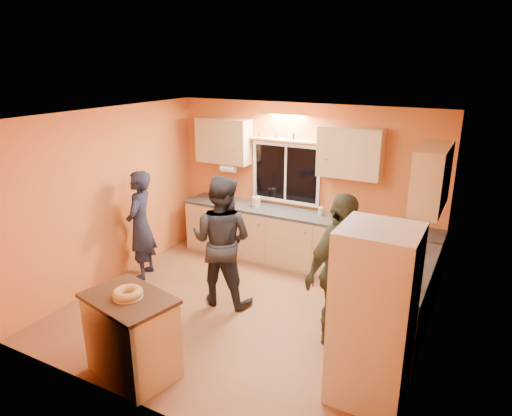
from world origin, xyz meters
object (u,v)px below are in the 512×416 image
Objects in this scene: island at (132,335)px; person_center at (222,241)px; person_left at (140,225)px; refrigerator at (373,316)px; person_right at (339,271)px.

person_center reaches higher than island.
person_center reaches higher than person_left.
person_left is (-1.49, 1.85, 0.38)m from island.
refrigerator is 3.92m from person_left.
refrigerator is 1.07× the size of person_left.
person_center is (1.51, -0.09, 0.07)m from person_left.
person_center is at bearing 66.60° from person_left.
person_left is 3.22m from person_right.
person_left is 0.91× the size of person_right.
person_center is at bearing 102.13° from island.
person_right is at bearing 55.13° from island.
refrigerator is at bearing -121.63° from person_right.
person_right reaches higher than person_left.
refrigerator is 0.99× the size of person_center.
person_left is 0.93× the size of person_center.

